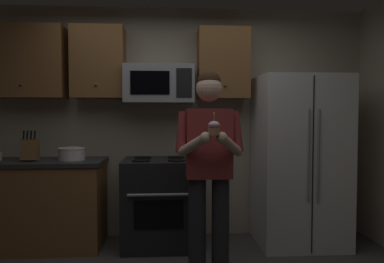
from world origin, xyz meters
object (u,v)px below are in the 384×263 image
(bowl_large_white, at_px, (72,153))
(person, at_px, (209,162))
(knife_block, at_px, (30,150))
(refrigerator, at_px, (300,161))
(cupcake, at_px, (214,128))
(microwave, at_px, (159,84))
(oven_range, at_px, (159,202))

(bowl_large_white, bearing_deg, person, -31.86)
(knife_block, height_order, person, person)
(refrigerator, distance_m, cupcake, 1.59)
(bowl_large_white, height_order, person, person)
(refrigerator, height_order, person, refrigerator)
(microwave, bearing_deg, oven_range, -90.02)
(bowl_large_white, bearing_deg, refrigerator, -1.31)
(bowl_large_white, xyz_separation_m, cupcake, (1.35, -1.17, 0.30))
(microwave, height_order, knife_block, microwave)
(oven_range, relative_size, refrigerator, 0.52)
(bowl_large_white, bearing_deg, knife_block, -173.60)
(oven_range, distance_m, refrigerator, 1.56)
(refrigerator, bearing_deg, microwave, 173.97)
(oven_range, relative_size, bowl_large_white, 3.33)
(cupcake, bearing_deg, knife_block, 147.40)
(microwave, distance_m, person, 1.26)
(microwave, bearing_deg, bowl_large_white, -173.53)
(knife_block, relative_size, bowl_large_white, 1.14)
(microwave, height_order, refrigerator, microwave)
(refrigerator, xyz_separation_m, cupcake, (-1.06, -1.11, 0.39))
(microwave, height_order, person, microwave)
(refrigerator, height_order, cupcake, refrigerator)
(microwave, relative_size, knife_block, 2.31)
(knife_block, xyz_separation_m, bowl_large_white, (0.41, 0.05, -0.05))
(knife_block, distance_m, bowl_large_white, 0.41)
(microwave, xyz_separation_m, person, (0.44, -0.94, -0.72))
(microwave, distance_m, bowl_large_white, 1.17)
(bowl_large_white, bearing_deg, cupcake, -40.88)
(bowl_large_white, xyz_separation_m, person, (1.35, -0.84, 0.01))
(oven_range, bearing_deg, person, -62.01)
(oven_range, xyz_separation_m, person, (0.44, -0.82, 0.53))
(knife_block, height_order, cupcake, cupcake)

